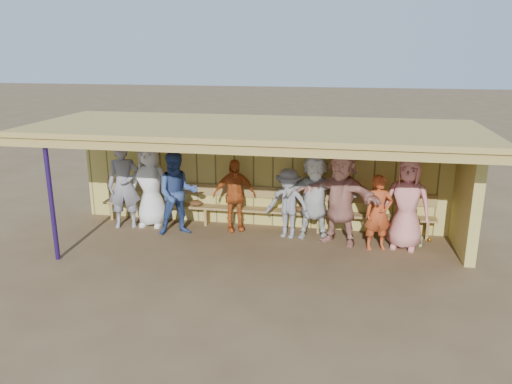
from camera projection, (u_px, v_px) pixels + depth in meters
ground at (253, 245)px, 10.40m from camera, size 90.00×90.00×0.00m
player_a at (124, 185)px, 11.22m from camera, size 0.82×0.66×1.96m
player_b at (150, 185)px, 11.31m from camera, size 0.95×0.62×1.93m
player_c at (177, 194)px, 10.79m from camera, size 1.10×1.00×1.84m
player_d at (234, 195)px, 11.05m from camera, size 1.03×0.76×1.63m
player_e at (288, 203)px, 10.65m from camera, size 1.09×0.78×1.52m
player_f at (341, 197)px, 10.27m from camera, size 1.93×1.25×1.99m
player_g at (378, 213)px, 10.00m from camera, size 0.65×0.52×1.55m
player_h at (407, 203)px, 10.01m from camera, size 1.04×0.81×1.90m
player_extra at (314, 196)px, 10.60m from camera, size 1.78×0.76×1.86m
dugout_structure at (277, 159)px, 10.52m from camera, size 8.80×3.20×2.50m
bench at (262, 205)px, 11.31m from camera, size 7.60×0.34×0.93m
dugout_equipment at (237, 207)px, 11.30m from camera, size 7.20×0.62×0.80m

